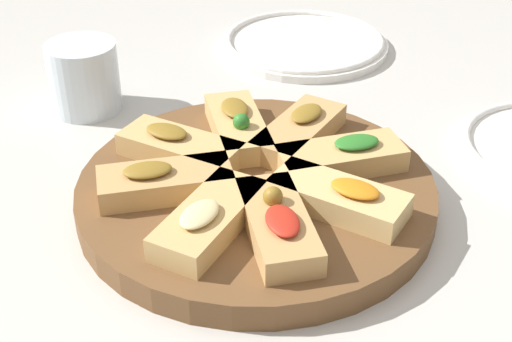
{
  "coord_description": "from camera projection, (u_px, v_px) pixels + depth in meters",
  "views": [
    {
      "loc": [
        0.41,
        -0.33,
        0.38
      ],
      "look_at": [
        0.0,
        0.0,
        0.04
      ],
      "focal_mm": 50.0,
      "sensor_mm": 36.0,
      "label": 1
    }
  ],
  "objects": [
    {
      "name": "ground_plane",
      "position": [
        256.0,
        204.0,
        0.65
      ],
      "size": [
        3.0,
        3.0,
        0.0
      ],
      "primitive_type": "plane",
      "color": "beige"
    },
    {
      "name": "serving_board",
      "position": [
        256.0,
        193.0,
        0.64
      ],
      "size": [
        0.32,
        0.32,
        0.02
      ],
      "primitive_type": "cylinder",
      "color": "brown",
      "rests_on": "ground_plane"
    },
    {
      "name": "focaccia_slice_0",
      "position": [
        179.0,
        147.0,
        0.66
      ],
      "size": [
        0.12,
        0.09,
        0.03
      ],
      "color": "tan",
      "rests_on": "serving_board"
    },
    {
      "name": "focaccia_slice_1",
      "position": [
        164.0,
        181.0,
        0.62
      ],
      "size": [
        0.09,
        0.12,
        0.03
      ],
      "color": "tan",
      "rests_on": "serving_board"
    },
    {
      "name": "focaccia_slice_2",
      "position": [
        209.0,
        219.0,
        0.57
      ],
      "size": [
        0.09,
        0.12,
        0.03
      ],
      "color": "tan",
      "rests_on": "serving_board"
    },
    {
      "name": "focaccia_slice_3",
      "position": [
        278.0,
        223.0,
        0.56
      ],
      "size": [
        0.12,
        0.09,
        0.03
      ],
      "color": "tan",
      "rests_on": "serving_board"
    },
    {
      "name": "focaccia_slice_4",
      "position": [
        339.0,
        197.0,
        0.59
      ],
      "size": [
        0.12,
        0.08,
        0.03
      ],
      "color": "#DBB775",
      "rests_on": "serving_board"
    },
    {
      "name": "focaccia_slice_5",
      "position": [
        342.0,
        157.0,
        0.65
      ],
      "size": [
        0.09,
        0.12,
        0.03
      ],
      "color": "tan",
      "rests_on": "serving_board"
    },
    {
      "name": "focaccia_slice_6",
      "position": [
        299.0,
        131.0,
        0.69
      ],
      "size": [
        0.08,
        0.12,
        0.03
      ],
      "color": "tan",
      "rests_on": "serving_board"
    },
    {
      "name": "focaccia_slice_7",
      "position": [
        238.0,
        126.0,
        0.7
      ],
      "size": [
        0.12,
        0.09,
        0.03
      ],
      "color": "tan",
      "rests_on": "serving_board"
    },
    {
      "name": "plate_left",
      "position": [
        304.0,
        43.0,
        0.95
      ],
      "size": [
        0.22,
        0.22,
        0.02
      ],
      "color": "white",
      "rests_on": "ground_plane"
    },
    {
      "name": "water_glass",
      "position": [
        84.0,
        77.0,
        0.79
      ],
      "size": [
        0.08,
        0.08,
        0.08
      ],
      "primitive_type": "cylinder",
      "color": "silver",
      "rests_on": "ground_plane"
    }
  ]
}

